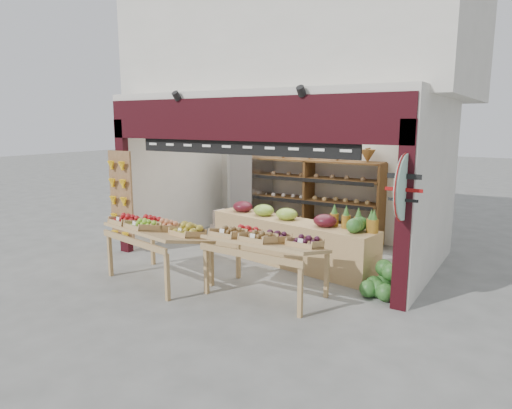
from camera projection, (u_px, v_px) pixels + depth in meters
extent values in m
plane|color=slate|center=(269.00, 259.00, 8.77)|extent=(60.00, 60.00, 0.00)
cube|color=silver|center=(320.00, 171.00, 10.41)|extent=(5.76, 0.18, 3.00)
cube|color=silver|center=(178.00, 171.00, 10.45)|extent=(0.18, 3.38, 3.00)
cube|color=silver|center=(433.00, 190.00, 7.55)|extent=(0.18, 3.38, 3.00)
cube|color=silver|center=(286.00, 98.00, 8.72)|extent=(5.76, 3.38, 0.12)
cube|color=silver|center=(311.00, 44.00, 9.43)|extent=(6.36, 4.60, 2.40)
cube|color=black|center=(237.00, 119.00, 7.42)|extent=(5.70, 0.14, 0.70)
cube|color=black|center=(124.00, 187.00, 9.09)|extent=(0.22, 0.14, 2.65)
cube|color=black|center=(404.00, 217.00, 6.23)|extent=(0.22, 0.14, 2.65)
cube|color=black|center=(238.00, 147.00, 7.52)|extent=(4.20, 0.05, 0.26)
cylinder|color=white|center=(246.00, 131.00, 7.49)|extent=(0.34, 0.05, 0.34)
cube|color=#956A44|center=(121.00, 196.00, 9.03)|extent=(0.60, 0.04, 1.80)
cylinder|color=#A7D2BB|center=(404.00, 187.00, 6.07)|extent=(0.04, 0.90, 0.90)
cylinder|color=maroon|center=(404.00, 187.00, 6.05)|extent=(0.01, 0.92, 0.92)
cube|color=brown|center=(247.00, 193.00, 11.13)|extent=(0.05, 0.55, 1.76)
cube|color=brown|center=(308.00, 199.00, 10.27)|extent=(0.05, 0.55, 1.76)
cube|color=brown|center=(381.00, 207.00, 9.41)|extent=(0.05, 0.55, 1.76)
cube|color=brown|center=(308.00, 221.00, 10.36)|extent=(3.31, 0.55, 0.04)
cube|color=brown|center=(308.00, 199.00, 10.27)|extent=(3.31, 0.55, 0.04)
cube|color=brown|center=(309.00, 178.00, 10.18)|extent=(3.31, 0.55, 0.04)
cube|color=brown|center=(309.00, 160.00, 10.11)|extent=(3.31, 0.55, 0.04)
cone|color=olive|center=(259.00, 152.00, 10.77)|extent=(0.32, 0.32, 0.28)
cone|color=olive|center=(283.00, 153.00, 10.43)|extent=(0.32, 0.32, 0.28)
cone|color=olive|center=(309.00, 154.00, 10.09)|extent=(0.32, 0.32, 0.28)
cone|color=olive|center=(337.00, 155.00, 9.74)|extent=(0.32, 0.32, 0.28)
cone|color=olive|center=(368.00, 156.00, 9.40)|extent=(0.32, 0.32, 0.28)
cube|color=#ABAEB2|center=(250.00, 190.00, 10.93)|extent=(0.88, 0.88, 2.00)
cube|color=beige|center=(223.00, 233.00, 10.02)|extent=(0.51, 0.43, 0.38)
cube|color=beige|center=(224.00, 218.00, 9.93)|extent=(0.46, 0.40, 0.32)
cube|color=#12431D|center=(236.00, 240.00, 9.58)|extent=(0.48, 0.40, 0.32)
cube|color=beige|center=(250.00, 237.00, 9.86)|extent=(0.44, 0.37, 0.30)
cube|color=tan|center=(290.00, 242.00, 8.39)|extent=(3.41, 1.22, 0.84)
ellipsoid|color=#59141E|center=(243.00, 207.00, 9.09)|extent=(0.41, 0.37, 0.22)
ellipsoid|color=#8CB23F|center=(264.00, 210.00, 8.72)|extent=(0.41, 0.37, 0.22)
ellipsoid|color=#8CB23F|center=(287.00, 214.00, 8.36)|extent=(0.41, 0.37, 0.22)
ellipsoid|color=#59141E|center=(325.00, 221.00, 7.81)|extent=(0.41, 0.37, 0.22)
cylinder|color=olive|center=(334.00, 220.00, 7.85)|extent=(0.15, 0.15, 0.22)
cylinder|color=olive|center=(346.00, 222.00, 7.69)|extent=(0.15, 0.15, 0.22)
cylinder|color=olive|center=(358.00, 224.00, 7.54)|extent=(0.15, 0.15, 0.22)
cylinder|color=olive|center=(371.00, 226.00, 7.39)|extent=(0.15, 0.15, 0.22)
cylinder|color=olive|center=(374.00, 226.00, 7.36)|extent=(0.15, 0.15, 0.22)
cube|color=tan|center=(158.00, 233.00, 7.46)|extent=(1.90, 1.29, 0.25)
cube|color=tan|center=(110.00, 256.00, 7.77)|extent=(0.07, 0.07, 0.72)
cube|color=tan|center=(167.00, 277.00, 6.69)|extent=(0.07, 0.07, 0.72)
cube|color=tan|center=(153.00, 246.00, 8.39)|extent=(0.07, 0.07, 0.72)
cube|color=tan|center=(211.00, 264.00, 7.31)|extent=(0.07, 0.07, 0.72)
cube|color=tan|center=(266.00, 244.00, 6.81)|extent=(1.74, 0.99, 0.25)
cube|color=tan|center=(206.00, 271.00, 6.97)|extent=(0.06, 0.06, 0.71)
cube|color=tan|center=(300.00, 292.00, 6.11)|extent=(0.06, 0.06, 0.71)
cube|color=tan|center=(238.00, 258.00, 7.67)|extent=(0.06, 0.06, 0.71)
cube|color=tan|center=(327.00, 275.00, 6.82)|extent=(0.06, 0.06, 0.71)
sphere|color=#174517|center=(377.00, 289.00, 6.86)|extent=(0.27, 0.27, 0.27)
sphere|color=#174517|center=(397.00, 292.00, 6.71)|extent=(0.27, 0.27, 0.27)
sphere|color=#174517|center=(383.00, 283.00, 7.10)|extent=(0.27, 0.27, 0.27)
sphere|color=#174517|center=(402.00, 286.00, 6.95)|extent=(0.27, 0.27, 0.27)
sphere|color=#174517|center=(390.00, 272.00, 6.86)|extent=(0.27, 0.27, 0.27)
sphere|color=#174517|center=(385.00, 292.00, 6.70)|extent=(0.27, 0.27, 0.27)
sphere|color=#174517|center=(374.00, 285.00, 7.03)|extent=(0.27, 0.27, 0.27)
sphere|color=#174517|center=(384.00, 268.00, 7.07)|extent=(0.27, 0.27, 0.27)
sphere|color=#174517|center=(403.00, 289.00, 6.83)|extent=(0.27, 0.27, 0.27)
sphere|color=#174517|center=(368.00, 289.00, 6.86)|extent=(0.27, 0.27, 0.27)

